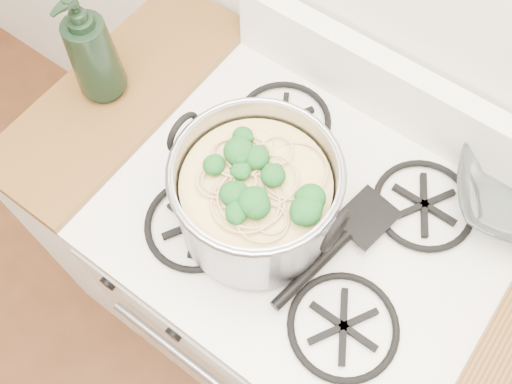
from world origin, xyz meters
name	(u,v)px	position (x,y,z in m)	size (l,w,h in m)	color
gas_range	(295,288)	(0.00, 1.26, 0.44)	(0.76, 0.66, 0.92)	white
counter_left	(154,185)	(-0.51, 1.26, 0.46)	(0.25, 0.65, 0.92)	silver
stock_pot	(256,197)	(-0.08, 1.19, 1.02)	(0.33, 0.30, 0.20)	gray
spatula	(367,216)	(0.09, 1.32, 0.94)	(0.29, 0.31, 0.02)	black
bottle	(90,47)	(-0.53, 1.25, 1.06)	(0.10, 0.11, 0.27)	black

